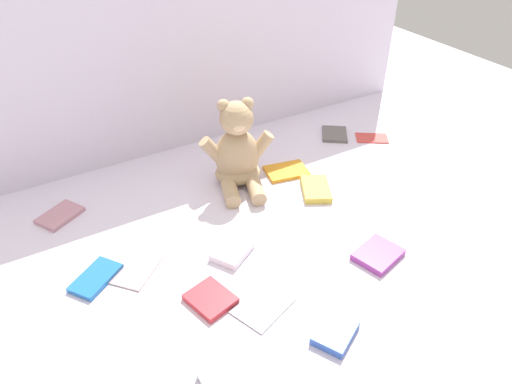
% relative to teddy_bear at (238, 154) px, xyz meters
% --- Properties ---
extents(ground_plane, '(3.20, 3.20, 0.00)m').
position_rel_teddy_bear_xyz_m(ground_plane, '(-0.07, -0.09, -0.10)').
color(ground_plane, silver).
extents(backdrop_drape, '(1.85, 0.03, 0.60)m').
position_rel_teddy_bear_xyz_m(backdrop_drape, '(-0.07, 0.30, 0.20)').
color(backdrop_drape, silver).
rests_on(backdrop_drape, ground_plane).
extents(teddy_bear, '(0.22, 0.22, 0.27)m').
position_rel_teddy_bear_xyz_m(teddy_bear, '(0.00, 0.00, 0.00)').
color(teddy_bear, tan).
rests_on(teddy_bear, ground_plane).
extents(book_case_0, '(0.14, 0.13, 0.01)m').
position_rel_teddy_bear_xyz_m(book_case_0, '(-0.49, -0.19, -0.09)').
color(book_case_0, blue).
rests_on(book_case_0, ground_plane).
extents(book_case_1, '(0.14, 0.11, 0.01)m').
position_rel_teddy_bear_xyz_m(book_case_1, '(0.15, -0.03, -0.09)').
color(book_case_1, orange).
rests_on(book_case_1, ground_plane).
extents(book_case_2, '(0.13, 0.15, 0.02)m').
position_rel_teddy_bear_xyz_m(book_case_2, '(0.17, -0.16, -0.09)').
color(book_case_2, gold).
rests_on(book_case_2, ground_plane).
extents(book_case_3, '(0.15, 0.13, 0.01)m').
position_rel_teddy_bear_xyz_m(book_case_3, '(-0.19, -0.46, -0.10)').
color(book_case_3, '#968D9B').
rests_on(book_case_3, ground_plane).
extents(book_case_4, '(0.13, 0.12, 0.02)m').
position_rel_teddy_bear_xyz_m(book_case_4, '(0.14, -0.47, -0.09)').
color(book_case_4, '#993896').
rests_on(book_case_4, ground_plane).
extents(book_case_5, '(0.11, 0.12, 0.02)m').
position_rel_teddy_bear_xyz_m(book_case_5, '(-0.28, -0.39, -0.09)').
color(book_case_5, red).
rests_on(book_case_5, ground_plane).
extents(book_case_6, '(0.14, 0.12, 0.01)m').
position_rel_teddy_bear_xyz_m(book_case_6, '(-0.51, 0.10, -0.09)').
color(book_case_6, '#BA7F8E').
rests_on(book_case_6, ground_plane).
extents(book_case_8, '(0.12, 0.11, 0.02)m').
position_rel_teddy_bear_xyz_m(book_case_8, '(-0.10, -0.60, -0.09)').
color(book_case_8, blue).
rests_on(book_case_8, ground_plane).
extents(book_case_9, '(0.13, 0.14, 0.01)m').
position_rel_teddy_bear_xyz_m(book_case_9, '(0.43, 0.08, -0.09)').
color(book_case_9, '#5D5654').
rests_on(book_case_9, ground_plane).
extents(book_case_10, '(0.15, 0.15, 0.01)m').
position_rel_teddy_bear_xyz_m(book_case_10, '(-0.39, -0.21, -0.10)').
color(book_case_10, '#A29193').
rests_on(book_case_10, ground_plane).
extents(book_case_11, '(0.13, 0.12, 0.02)m').
position_rel_teddy_bear_xyz_m(book_case_11, '(-0.17, -0.27, -0.09)').
color(book_case_11, white).
rests_on(book_case_11, ground_plane).
extents(book_case_12, '(0.13, 0.12, 0.01)m').
position_rel_teddy_bear_xyz_m(book_case_12, '(0.53, -0.00, -0.10)').
color(book_case_12, '#CF3F39').
rests_on(book_case_12, ground_plane).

